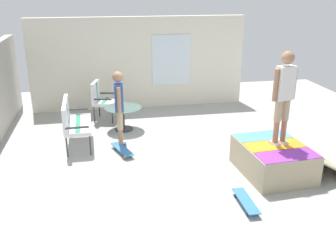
# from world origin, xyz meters

# --- Properties ---
(ground_plane) EXTENTS (12.00, 12.00, 0.10)m
(ground_plane) POSITION_xyz_m (0.00, 0.00, -0.05)
(ground_plane) COLOR #A8A8A3
(house_facade) EXTENTS (0.23, 6.00, 2.54)m
(house_facade) POSITION_xyz_m (3.80, 0.49, 1.27)
(house_facade) COLOR silver
(house_facade) RESTS_ON ground_plane
(skate_ramp) EXTENTS (1.51, 1.98, 0.58)m
(skate_ramp) POSITION_xyz_m (-0.80, -1.50, 0.29)
(skate_ramp) COLOR tan
(skate_ramp) RESTS_ON ground_plane
(patio_bench) EXTENTS (1.26, 0.58, 1.02)m
(patio_bench) POSITION_xyz_m (1.20, 2.26, 0.62)
(patio_bench) COLOR #38383D
(patio_bench) RESTS_ON ground_plane
(patio_chair_near_house) EXTENTS (0.74, 0.69, 1.02)m
(patio_chair_near_house) POSITION_xyz_m (2.83, 1.63, 0.61)
(patio_chair_near_house) COLOR #38383D
(patio_chair_near_house) RESTS_ON ground_plane
(patio_table) EXTENTS (0.90, 0.90, 0.57)m
(patio_table) POSITION_xyz_m (1.99, 1.11, 0.40)
(patio_table) COLOR #38383D
(patio_table) RESTS_ON ground_plane
(person_watching) EXTENTS (0.48, 0.25, 1.68)m
(person_watching) POSITION_xyz_m (0.93, 1.25, 0.98)
(person_watching) COLOR navy
(person_watching) RESTS_ON ground_plane
(person_skater) EXTENTS (0.30, 0.47, 1.71)m
(person_skater) POSITION_xyz_m (-0.78, -1.56, 1.58)
(person_skater) COLOR silver
(person_skater) RESTS_ON skate_ramp
(skateboard_by_bench) EXTENTS (0.82, 0.46, 0.10)m
(skateboard_by_bench) POSITION_xyz_m (0.60, 1.25, 0.08)
(skateboard_by_bench) COLOR #3372B2
(skateboard_by_bench) RESTS_ON ground_plane
(skateboard_spare) EXTENTS (0.80, 0.21, 0.10)m
(skateboard_spare) POSITION_xyz_m (-1.79, -0.57, 0.08)
(skateboard_spare) COLOR #3372B2
(skateboard_spare) RESTS_ON ground_plane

